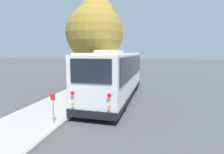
# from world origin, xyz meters

# --- Properties ---
(ground_plane) EXTENTS (160.00, 160.00, 0.00)m
(ground_plane) POSITION_xyz_m (0.00, 0.00, 0.00)
(ground_plane) COLOR #474749
(sidewalk_slab) EXTENTS (80.00, 3.03, 0.15)m
(sidewalk_slab) POSITION_xyz_m (0.00, 3.03, 0.07)
(sidewalk_slab) COLOR #A3A099
(sidewalk_slab) RESTS_ON ground
(curb_strip) EXTENTS (80.00, 0.14, 0.15)m
(curb_strip) POSITION_xyz_m (0.00, 1.45, 0.07)
(curb_strip) COLOR gray
(curb_strip) RESTS_ON ground
(shuttle_bus) EXTENTS (10.15, 3.01, 3.42)m
(shuttle_bus) POSITION_xyz_m (-0.31, -0.07, 1.83)
(shuttle_bus) COLOR white
(shuttle_bus) RESTS_ON ground
(parked_sedan_maroon) EXTENTS (4.55, 1.88, 1.27)m
(parked_sedan_maroon) POSITION_xyz_m (12.70, 0.34, 0.59)
(parked_sedan_maroon) COLOR maroon
(parked_sedan_maroon) RESTS_ON ground
(parked_sedan_gray) EXTENTS (4.72, 2.01, 1.28)m
(parked_sedan_gray) POSITION_xyz_m (18.59, 0.26, 0.59)
(parked_sedan_gray) COLOR slate
(parked_sedan_gray) RESTS_ON ground
(street_tree) EXTENTS (4.97, 4.97, 8.01)m
(street_tree) POSITION_xyz_m (2.50, 2.29, 5.26)
(street_tree) COLOR brown
(street_tree) RESTS_ON sidewalk_slab
(sign_post_near) EXTENTS (0.06, 0.22, 1.34)m
(sign_post_near) POSITION_xyz_m (-5.83, 1.74, 0.84)
(sign_post_near) COLOR gray
(sign_post_near) RESTS_ON sidewalk_slab
(sign_post_far) EXTENTS (0.06, 0.22, 1.41)m
(sign_post_far) POSITION_xyz_m (-3.99, 1.74, 0.88)
(sign_post_far) COLOR gray
(sign_post_far) RESTS_ON sidewalk_slab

